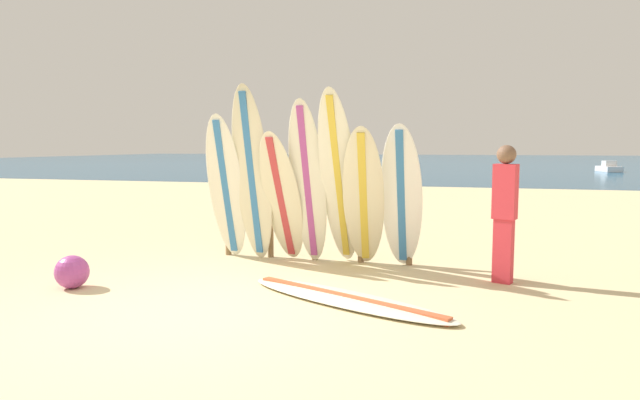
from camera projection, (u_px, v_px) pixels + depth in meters
ground_plane at (197, 313)px, 5.54m from camera, size 120.00×120.00×0.00m
ocean_water at (443, 161)px, 61.26m from camera, size 120.00×80.00×0.01m
surfboard_rack at (315, 215)px, 8.05m from camera, size 2.90×0.09×1.11m
surfboard_leaning_far_left at (226, 188)px, 8.00m from camera, size 0.57×0.74×2.16m
surfboard_leaning_left at (252, 175)px, 7.82m from camera, size 0.60×0.67×2.56m
surfboard_leaning_center_left at (282, 198)px, 7.78m from camera, size 0.68×0.90×1.91m
surfboard_leaning_center at (308, 184)px, 7.61m from camera, size 0.54×0.79×2.33m
surfboard_leaning_center_right at (339, 180)px, 7.45m from camera, size 0.54×1.15×2.45m
surfboard_leaning_right at (364, 198)px, 7.41m from camera, size 0.64×0.96×1.96m
surfboard_leaning_far_right at (401, 197)px, 7.43m from camera, size 0.60×0.63×2.00m
surfboard_lying_on_sand at (346, 299)px, 5.92m from camera, size 2.70×1.68×0.08m
beachgoer_standing at (505, 208)px, 6.66m from camera, size 0.32×0.26×1.71m
small_boat_offshore at (609, 168)px, 35.36m from camera, size 1.29×2.18×0.71m
beach_ball at (72, 272)px, 6.47m from camera, size 0.40×0.40×0.40m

